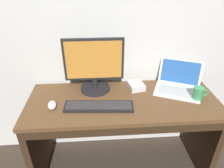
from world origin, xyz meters
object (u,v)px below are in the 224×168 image
Objects in this scene: laptop_white at (178,84)px; external_monitor at (94,67)px; external_drive_box at (136,86)px; coffee_mug at (198,94)px; computer_mouse at (52,105)px; wired_keyboard at (99,106)px.

laptop_white is 0.70m from external_monitor.
external_drive_box is 0.48m from coffee_mug.
computer_mouse is (-0.31, -0.22, -0.19)m from external_monitor.
laptop_white reaches higher than external_drive_box.
laptop_white is at bearing 121.22° from coffee_mug.
external_monitor reaches higher than computer_mouse.
laptop_white is at bearing -6.60° from external_drive_box.
external_monitor is 3.85× the size of coffee_mug.
computer_mouse is at bearing 175.59° from wired_keyboard.
coffee_mug reaches higher than computer_mouse.
coffee_mug is (1.08, 0.02, 0.03)m from computer_mouse.
coffee_mug reaches higher than wired_keyboard.
coffee_mug is at bearing -6.22° from computer_mouse.
computer_mouse is 0.68m from external_drive_box.
wired_keyboard is 3.62× the size of external_drive_box.
external_monitor reaches higher than coffee_mug.
external_drive_box is (0.31, 0.25, 0.01)m from wired_keyboard.
external_monitor is at bearing 27.69° from computer_mouse.
coffee_mug is at bearing -24.42° from external_drive_box.
laptop_white is 3.16× the size of external_drive_box.
laptop_white reaches higher than wired_keyboard.
external_monitor is at bearing 96.23° from wired_keyboard.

